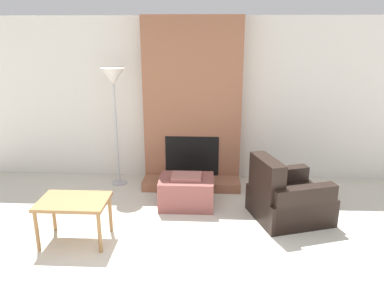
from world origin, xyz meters
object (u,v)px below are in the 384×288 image
(ottoman, at_px, (187,191))
(floor_lamp_left, at_px, (113,82))
(side_table, at_px, (74,205))
(armchair, at_px, (285,200))

(ottoman, distance_m, floor_lamp_left, 1.97)
(ottoman, distance_m, side_table, 1.60)
(ottoman, height_order, floor_lamp_left, floor_lamp_left)
(ottoman, bearing_deg, armchair, -13.20)
(floor_lamp_left, bearing_deg, armchair, -23.50)
(side_table, bearing_deg, armchair, 14.87)
(floor_lamp_left, bearing_deg, side_table, -93.16)
(armchair, xyz_separation_m, floor_lamp_left, (-2.45, 1.07, 1.37))
(side_table, xyz_separation_m, floor_lamp_left, (0.10, 1.74, 1.17))
(ottoman, height_order, side_table, side_table)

